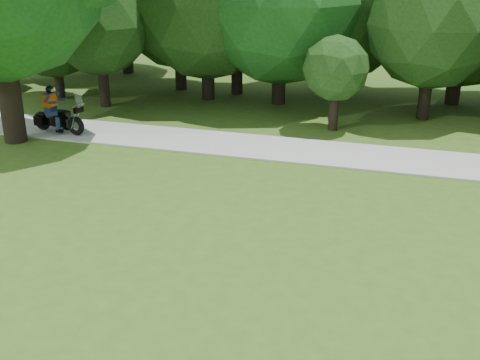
# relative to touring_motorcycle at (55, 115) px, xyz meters

# --- Properties ---
(ground) EXTENTS (100.00, 100.00, 0.00)m
(ground) POSITION_rel_touring_motorcycle_xyz_m (9.72, -7.54, -0.61)
(ground) COLOR #375919
(ground) RESTS_ON ground
(walkway) EXTENTS (60.00, 2.20, 0.06)m
(walkway) POSITION_rel_touring_motorcycle_xyz_m (9.72, 0.46, -0.58)
(walkway) COLOR #ACACA7
(walkway) RESTS_ON ground
(tree_line) EXTENTS (38.88, 11.41, 7.52)m
(tree_line) POSITION_rel_touring_motorcycle_xyz_m (10.17, 7.21, 3.08)
(tree_line) COLOR black
(tree_line) RESTS_ON ground
(touring_motorcycle) EXTENTS (1.97, 0.77, 1.51)m
(touring_motorcycle) POSITION_rel_touring_motorcycle_xyz_m (0.00, 0.00, 0.00)
(touring_motorcycle) COLOR black
(touring_motorcycle) RESTS_ON walkway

